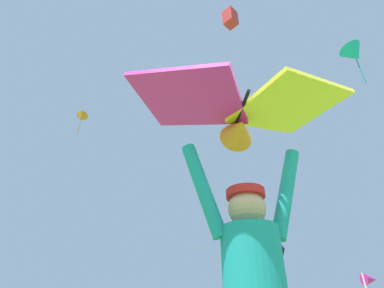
# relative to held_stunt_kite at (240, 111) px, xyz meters

# --- Properties ---
(held_stunt_kite) EXTENTS (1.63, 0.90, 0.39)m
(held_stunt_kite) POSITION_rel_held_stunt_kite_xyz_m (0.00, 0.00, 0.00)
(held_stunt_kite) COLOR black
(distant_kite_orange_mid_left) EXTENTS (0.52, 0.53, 0.18)m
(distant_kite_orange_mid_left) POSITION_rel_held_stunt_kite_xyz_m (5.76, 31.78, 6.44)
(distant_kite_orange_mid_left) COLOR orange
(distant_kite_red_low_left) EXTENTS (1.19, 1.21, 1.38)m
(distant_kite_red_low_left) POSITION_rel_held_stunt_kite_xyz_m (4.44, 11.56, 18.16)
(distant_kite_red_low_left) COLOR red
(distant_kite_black_high_left) EXTENTS (1.15, 0.85, 1.21)m
(distant_kite_black_high_left) POSITION_rel_held_stunt_kite_xyz_m (7.13, 15.32, 2.44)
(distant_kite_black_high_left) COLOR black
(distant_kite_teal_mid_right) EXTENTS (1.93, 1.78, 2.96)m
(distant_kite_teal_mid_right) POSITION_rel_held_stunt_kite_xyz_m (10.56, 8.61, 12.21)
(distant_kite_teal_mid_right) COLOR #19B2AD
(distant_kite_purple_high_right) EXTENTS (0.84, 0.84, 0.18)m
(distant_kite_purple_high_right) POSITION_rel_held_stunt_kite_xyz_m (8.14, 9.72, 10.14)
(distant_kite_purple_high_right) COLOR purple
(distant_kite_orange_overhead_distant) EXTENTS (1.34, 1.59, 2.97)m
(distant_kite_orange_overhead_distant) POSITION_rel_held_stunt_kite_xyz_m (-8.35, 26.91, 18.83)
(distant_kite_orange_overhead_distant) COLOR orange
(marker_flag) EXTENTS (0.30, 0.24, 1.87)m
(marker_flag) POSITION_rel_held_stunt_kite_xyz_m (4.01, 4.31, -0.58)
(marker_flag) COLOR silver
(marker_flag) RESTS_ON ground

